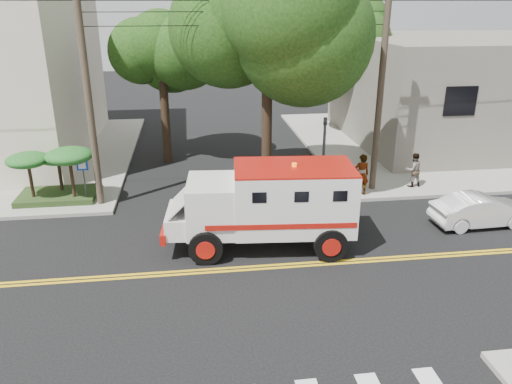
{
  "coord_description": "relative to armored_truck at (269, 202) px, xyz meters",
  "views": [
    {
      "loc": [
        -1.73,
        -14.06,
        8.1
      ],
      "look_at": [
        0.52,
        2.67,
        1.6
      ],
      "focal_mm": 35.0,
      "sensor_mm": 36.0,
      "label": 1
    }
  ],
  "objects": [
    {
      "name": "tree_left",
      "position": [
        -3.49,
        10.3,
        4.06
      ],
      "size": [
        4.48,
        4.2,
        7.7
      ],
      "color": "black",
      "rests_on": "ground"
    },
    {
      "name": "pedestrian_a",
      "position": [
        4.69,
        4.01,
        -0.6
      ],
      "size": [
        0.67,
        0.44,
        1.84
      ],
      "primitive_type": "imported",
      "rotation": [
        0.0,
        0.0,
        3.14
      ],
      "color": "gray",
      "rests_on": "sidewalk_ne"
    },
    {
      "name": "tree_right",
      "position": [
        8.04,
        14.28,
        4.42
      ],
      "size": [
        4.8,
        4.5,
        8.2
      ],
      "color": "black",
      "rests_on": "ground"
    },
    {
      "name": "sidewalk_ne",
      "position": [
        12.69,
        12.01,
        -1.6
      ],
      "size": [
        17.0,
        17.0,
        0.15
      ],
      "primitive_type": "cube",
      "color": "gray",
      "rests_on": "ground"
    },
    {
      "name": "parked_sedan",
      "position": [
        8.31,
        0.64,
        -1.05
      ],
      "size": [
        3.81,
        1.48,
        1.24
      ],
      "primitive_type": "imported",
      "rotation": [
        0.0,
        0.0,
        1.62
      ],
      "color": "silver",
      "rests_on": "ground"
    },
    {
      "name": "tree_main",
      "position": [
        1.13,
        4.72,
        5.53
      ],
      "size": [
        6.08,
        5.7,
        9.85
      ],
      "color": "black",
      "rests_on": "ground"
    },
    {
      "name": "utility_pole_left",
      "position": [
        -6.41,
        4.51,
        2.83
      ],
      "size": [
        0.28,
        0.28,
        9.0
      ],
      "primitive_type": "cylinder",
      "color": "#382D23",
      "rests_on": "ground"
    },
    {
      "name": "building_right",
      "position": [
        14.19,
        12.51,
        1.48
      ],
      "size": [
        14.0,
        12.0,
        6.0
      ],
      "primitive_type": "cube",
      "color": "#666257",
      "rests_on": "sidewalk_ne"
    },
    {
      "name": "accessibility_sign",
      "position": [
        -7.01,
        4.68,
        -0.31
      ],
      "size": [
        0.45,
        0.1,
        2.02
      ],
      "color": "#3F3F42",
      "rests_on": "ground"
    },
    {
      "name": "utility_pole_right",
      "position": [
        5.49,
        4.71,
        2.83
      ],
      "size": [
        0.28,
        0.28,
        9.0
      ],
      "primitive_type": "cylinder",
      "color": "#382D23",
      "rests_on": "ground"
    },
    {
      "name": "palm_planter",
      "position": [
        -8.24,
        5.14,
        -0.02
      ],
      "size": [
        3.52,
        2.63,
        2.36
      ],
      "color": "#1E3314",
      "rests_on": "sidewalk_nw"
    },
    {
      "name": "ground",
      "position": [
        -0.81,
        -1.49,
        -1.67
      ],
      "size": [
        100.0,
        100.0,
        0.0
      ],
      "primitive_type": "plane",
      "color": "black",
      "rests_on": "ground"
    },
    {
      "name": "traffic_signal",
      "position": [
        2.99,
        4.11,
        0.55
      ],
      "size": [
        0.15,
        0.18,
        3.6
      ],
      "color": "#3F3F42",
      "rests_on": "ground"
    },
    {
      "name": "armored_truck",
      "position": [
        0.0,
        0.0,
        0.0
      ],
      "size": [
        6.63,
        3.06,
        2.94
      ],
      "rotation": [
        0.0,
        0.0,
        -0.08
      ],
      "color": "silver",
      "rests_on": "ground"
    },
    {
      "name": "pedestrian_b",
      "position": [
        7.39,
        4.71,
        -0.74
      ],
      "size": [
        0.81,
        0.66,
        1.57
      ],
      "primitive_type": "imported",
      "rotation": [
        0.0,
        0.0,
        3.23
      ],
      "color": "gray",
      "rests_on": "sidewalk_ne"
    }
  ]
}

